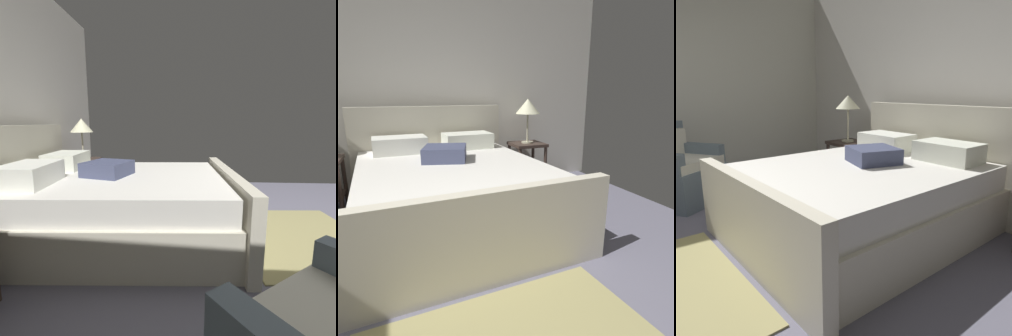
# 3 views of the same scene
# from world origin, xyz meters

# --- Properties ---
(bed) EXTENTS (1.96, 2.29, 1.11)m
(bed) POSITION_xyz_m (0.20, 2.16, 0.34)
(bed) COLOR beige
(bed) RESTS_ON ground
(nightstand_right) EXTENTS (0.44, 0.44, 0.60)m
(nightstand_right) POSITION_xyz_m (1.44, 3.02, 0.40)
(nightstand_right) COLOR #3B2D26
(nightstand_right) RESTS_ON ground
(table_lamp_right) EXTENTS (0.33, 0.33, 0.60)m
(table_lamp_right) POSITION_xyz_m (1.44, 3.02, 1.08)
(table_lamp_right) COLOR #B7B293
(table_lamp_right) RESTS_ON nightstand_right
(area_rug) EXTENTS (1.59, 1.36, 0.01)m
(area_rug) POSITION_xyz_m (0.20, 0.32, 0.01)
(area_rug) COLOR #9B925D
(area_rug) RESTS_ON ground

